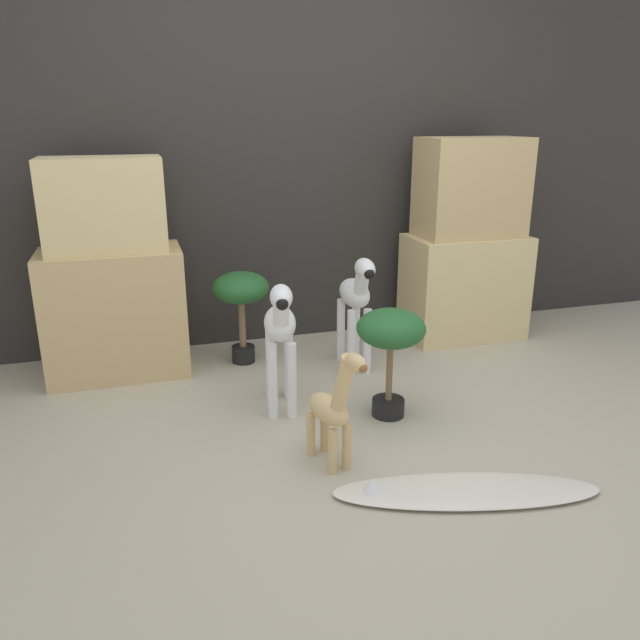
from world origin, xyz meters
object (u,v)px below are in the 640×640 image
Objects in this scene: giraffe_figurine at (333,407)px; potted_palm_back at (391,337)px; surfboard at (463,491)px; potted_palm_front at (241,294)px; zebra_left at (280,331)px; zebra_right at (356,299)px.

giraffe_figurine is 0.57m from potted_palm_back.
giraffe_figurine is 0.62m from surfboard.
potted_palm_back is at bearing -58.29° from potted_palm_front.
potted_palm_front is at bearing 121.71° from potted_palm_back.
potted_palm_front is 0.51× the size of surfboard.
potted_palm_front reaches higher than surfboard.
zebra_left reaches higher than potted_palm_front.
zebra_left is at bearing -84.33° from potted_palm_front.
zebra_left reaches higher than giraffe_figurine.
potted_palm_front is (-0.07, 0.71, -0.00)m from zebra_left.
zebra_right reaches higher than giraffe_figurine.
giraffe_figurine reaches higher than potted_palm_back.
potted_palm_front is 1.08m from potted_palm_back.
potted_palm_front is at bearing 154.00° from zebra_right.
zebra_left is 0.71m from potted_palm_front.
giraffe_figurine is at bearing 139.90° from surfboard.
zebra_right is 1.00× the size of zebra_left.
potted_palm_front is 1.80m from surfboard.
zebra_left is 0.61m from giraffe_figurine.
zebra_right is 0.69m from potted_palm_front.
giraffe_figurine is 1.31m from potted_palm_front.
surfboard is at bearing -61.34° from zebra_left.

